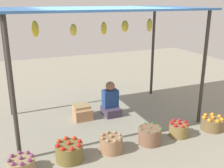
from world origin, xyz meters
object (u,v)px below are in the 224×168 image
object	(u,v)px
basket_green_chilies	(150,135)
basket_oranges	(212,124)
basket_purple_onions	(21,165)
basket_red_apples	(179,129)
basket_potatoes	(111,144)
wooden_crate_near_vendor	(83,115)
basket_red_tomatoes	(69,152)
wooden_crate_stacked_rear	(81,111)
vendor_person	(111,102)

from	to	relation	value
basket_green_chilies	basket_oranges	bearing A→B (deg)	-1.11
basket_purple_onions	basket_red_apples	bearing A→B (deg)	0.29
basket_potatoes	wooden_crate_near_vendor	size ratio (longest dim) A/B	1.03
basket_red_tomatoes	basket_potatoes	size ratio (longest dim) A/B	1.15
basket_green_chilies	wooden_crate_stacked_rear	distance (m)	1.78
wooden_crate_near_vendor	vendor_person	bearing A→B (deg)	3.56
vendor_person	basket_red_apples	xyz separation A→B (m)	(0.82, -1.45, -0.17)
basket_purple_onions	basket_red_apples	size ratio (longest dim) A/B	1.09
basket_red_tomatoes	wooden_crate_stacked_rear	world-z (taller)	basket_red_tomatoes
basket_potatoes	wooden_crate_stacked_rear	bearing A→B (deg)	92.25
basket_red_apples	wooden_crate_near_vendor	size ratio (longest dim) A/B	0.97
basket_potatoes	basket_green_chilies	world-z (taller)	basket_green_chilies
wooden_crate_near_vendor	wooden_crate_stacked_rear	size ratio (longest dim) A/B	1.09
basket_red_tomatoes	basket_red_apples	size ratio (longest dim) A/B	1.22
basket_red_tomatoes	wooden_crate_stacked_rear	bearing A→B (deg)	66.51
basket_potatoes	basket_red_apples	size ratio (longest dim) A/B	1.07
wooden_crate_stacked_rear	basket_oranges	bearing A→B (deg)	-35.56
basket_red_tomatoes	basket_oranges	size ratio (longest dim) A/B	1.04
basket_purple_onions	wooden_crate_near_vendor	bearing A→B (deg)	45.08
basket_oranges	wooden_crate_stacked_rear	distance (m)	2.77
basket_oranges	basket_potatoes	bearing A→B (deg)	178.87
basket_purple_onions	wooden_crate_near_vendor	xyz separation A→B (m)	(1.42, 1.42, -0.00)
vendor_person	basket_green_chilies	bearing A→B (deg)	-83.70
vendor_person	basket_oranges	distance (m)	2.20
basket_purple_onions	wooden_crate_stacked_rear	xyz separation A→B (m)	(1.43, 1.58, 0.02)
vendor_person	basket_red_tomatoes	world-z (taller)	vendor_person
vendor_person	basket_green_chilies	size ratio (longest dim) A/B	1.88
wooden_crate_near_vendor	basket_oranges	bearing A→B (deg)	-32.63
vendor_person	basket_potatoes	world-z (taller)	vendor_person
vendor_person	basket_green_chilies	xyz separation A→B (m)	(0.16, -1.47, -0.15)
basket_purple_onions	basket_red_tomatoes	xyz separation A→B (m)	(0.75, 0.04, 0.03)
basket_purple_onions	basket_potatoes	bearing A→B (deg)	0.42
vendor_person	basket_green_chilies	world-z (taller)	vendor_person
basket_red_apples	wooden_crate_stacked_rear	xyz separation A→B (m)	(-1.47, 1.57, 0.01)
basket_potatoes	basket_red_apples	world-z (taller)	basket_potatoes
basket_red_tomatoes	basket_green_chilies	xyz separation A→B (m)	(1.49, -0.04, 0.00)
basket_potatoes	basket_oranges	xyz separation A→B (m)	(2.20, -0.04, -0.01)
vendor_person	wooden_crate_near_vendor	size ratio (longest dim) A/B	2.04
vendor_person	basket_green_chilies	distance (m)	1.48
basket_red_apples	wooden_crate_near_vendor	world-z (taller)	basket_red_apples
basket_red_apples	wooden_crate_near_vendor	xyz separation A→B (m)	(-1.49, 1.41, -0.01)
basket_red_tomatoes	vendor_person	bearing A→B (deg)	47.01
wooden_crate_near_vendor	wooden_crate_stacked_rear	xyz separation A→B (m)	(0.01, 0.16, 0.02)
basket_green_chilies	wooden_crate_near_vendor	size ratio (longest dim) A/B	1.09
vendor_person	wooden_crate_near_vendor	bearing A→B (deg)	-176.44
basket_potatoes	basket_red_apples	bearing A→B (deg)	0.15
basket_oranges	wooden_crate_near_vendor	distance (m)	2.69
basket_oranges	basket_red_tomatoes	bearing A→B (deg)	178.67
basket_red_tomatoes	wooden_crate_near_vendor	xyz separation A→B (m)	(0.66, 1.38, -0.03)
basket_purple_onions	basket_green_chilies	world-z (taller)	basket_green_chilies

